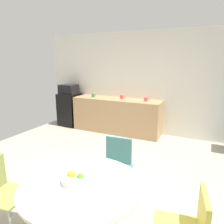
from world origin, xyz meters
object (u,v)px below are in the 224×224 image
Objects in this scene: fruit_bowl at (75,178)px; mug_green at (146,99)px; round_table at (81,195)px; chair_teal at (117,160)px; mini_fridge at (70,109)px; mug_red at (122,97)px; microwave at (69,89)px; mug_white at (93,95)px.

mug_green is (-0.36, 3.50, 0.16)m from fruit_bowl.
chair_teal is at bearing 94.27° from round_table.
mini_fridge is 7.27× the size of mug_red.
mug_green is (-0.42, 3.49, 0.33)m from round_table.
fruit_bowl is at bearing -88.94° from chair_teal.
mug_green is at bearing -4.69° from mug_red.
microwave reaches higher than round_table.
microwave is 1.85× the size of fruit_bowl.
chair_teal is 3.09m from mug_white.
mug_white is at bearing -174.01° from mug_red.
chair_teal is (2.64, -2.50, 0.05)m from mini_fridge.
mug_white is 1.00× the size of mug_green.
microwave is at bearing 127.91° from round_table.
microwave is 2.30m from mug_green.
mug_white is at bearing -1.54° from microwave.
fruit_bowl is (2.66, -3.49, 0.32)m from mini_fridge.
mug_white is at bearing 117.78° from fruit_bowl.
mini_fridge is 7.27× the size of mug_green.
mug_green is (2.30, 0.01, -0.12)m from microwave.
fruit_bowl is 2.02× the size of mug_green.
mini_fridge reaches higher than round_table.
microwave is at bearing 0.00° from mini_fridge.
chair_teal is at bearing -68.67° from mug_red.
round_table is 8.88× the size of mug_red.
mug_red is (-1.07, 3.55, 0.33)m from round_table.
mug_white is at bearing -178.78° from mug_green.
microwave is 0.42× the size of round_table.
chair_teal is 2.78m from mug_red.
mini_fridge is 3.61× the size of fruit_bowl.
chair_teal is at bearing -43.40° from microwave.
mug_white is (-1.83, 3.47, 0.16)m from fruit_bowl.
mug_white is 1.00× the size of mug_red.
fruit_bowl is at bearing -74.03° from mug_red.
mini_fridge is 1.13× the size of chair_teal.
mug_green is at bearing 95.87° from fruit_bowl.
mug_green reaches higher than chair_teal.
mug_white is at bearing 118.55° from round_table.
mini_fridge is 1.95× the size of microwave.
chair_teal is 6.43× the size of mug_red.
round_table is 8.88× the size of mug_green.
mug_green is at bearing 96.78° from round_table.
microwave is at bearing -177.81° from mug_red.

